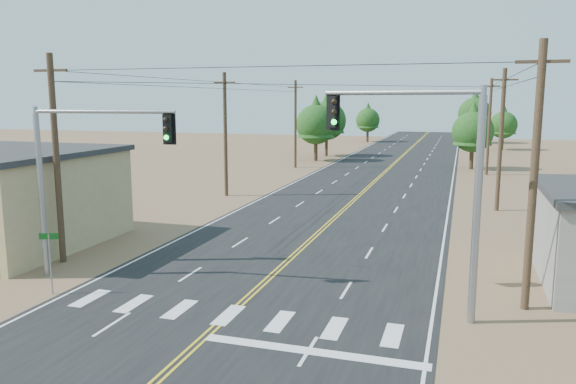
% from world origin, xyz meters
% --- Properties ---
extents(road, '(15.00, 200.00, 0.02)m').
position_xyz_m(road, '(0.00, 30.00, 0.01)').
color(road, black).
rests_on(road, ground).
extents(utility_pole_left_near, '(1.80, 0.30, 10.00)m').
position_xyz_m(utility_pole_left_near, '(-10.50, 12.00, 5.12)').
color(utility_pole_left_near, '#4C3826').
rests_on(utility_pole_left_near, ground).
extents(utility_pole_left_mid, '(1.80, 0.30, 10.00)m').
position_xyz_m(utility_pole_left_mid, '(-10.50, 32.00, 5.12)').
color(utility_pole_left_mid, '#4C3826').
rests_on(utility_pole_left_mid, ground).
extents(utility_pole_left_far, '(1.80, 0.30, 10.00)m').
position_xyz_m(utility_pole_left_far, '(-10.50, 52.00, 5.12)').
color(utility_pole_left_far, '#4C3826').
rests_on(utility_pole_left_far, ground).
extents(utility_pole_right_near, '(1.80, 0.30, 10.00)m').
position_xyz_m(utility_pole_right_near, '(10.50, 12.00, 5.12)').
color(utility_pole_right_near, '#4C3826').
rests_on(utility_pole_right_near, ground).
extents(utility_pole_right_mid, '(1.80, 0.30, 10.00)m').
position_xyz_m(utility_pole_right_mid, '(10.50, 32.00, 5.12)').
color(utility_pole_right_mid, '#4C3826').
rests_on(utility_pole_right_mid, ground).
extents(utility_pole_right_far, '(1.80, 0.30, 10.00)m').
position_xyz_m(utility_pole_right_far, '(10.50, 52.00, 5.12)').
color(utility_pole_right_far, '#4C3826').
rests_on(utility_pole_right_far, ground).
extents(signal_mast_left, '(6.53, 0.91, 7.58)m').
position_xyz_m(signal_mast_left, '(-7.88, 10.18, 5.15)').
color(signal_mast_left, gray).
rests_on(signal_mast_left, ground).
extents(signal_mast_right, '(6.11, 2.54, 8.36)m').
position_xyz_m(signal_mast_right, '(6.82, 10.65, 5.62)').
color(signal_mast_right, gray).
rests_on(signal_mast_right, ground).
extents(street_sign, '(0.73, 0.28, 2.56)m').
position_xyz_m(street_sign, '(-7.80, 8.00, 1.72)').
color(street_sign, gray).
rests_on(street_sign, ground).
extents(tree_left_near, '(5.09, 5.09, 8.48)m').
position_xyz_m(tree_left_near, '(-10.06, 59.76, 5.18)').
color(tree_left_near, '#3F2D1E').
rests_on(tree_left_near, ground).
extents(tree_left_mid, '(5.37, 5.37, 8.94)m').
position_xyz_m(tree_left_mid, '(-10.17, 66.08, 5.47)').
color(tree_left_mid, '#3F2D1E').
rests_on(tree_left_mid, ground).
extents(tree_left_far, '(4.39, 4.39, 7.31)m').
position_xyz_m(tree_left_far, '(-9.00, 94.06, 4.47)').
color(tree_left_far, '#3F2D1E').
rests_on(tree_left_far, ground).
extents(tree_right_near, '(4.61, 4.61, 7.69)m').
position_xyz_m(tree_right_near, '(9.00, 56.63, 4.70)').
color(tree_right_near, '#3F2D1E').
rests_on(tree_right_near, ground).
extents(tree_right_mid, '(4.21, 4.21, 7.02)m').
position_xyz_m(tree_right_mid, '(13.91, 83.86, 4.29)').
color(tree_right_mid, '#3F2D1E').
rests_on(tree_right_mid, ground).
extents(tree_right_far, '(5.76, 5.76, 9.61)m').
position_xyz_m(tree_right_far, '(9.79, 97.01, 5.88)').
color(tree_right_far, '#3F2D1E').
rests_on(tree_right_far, ground).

